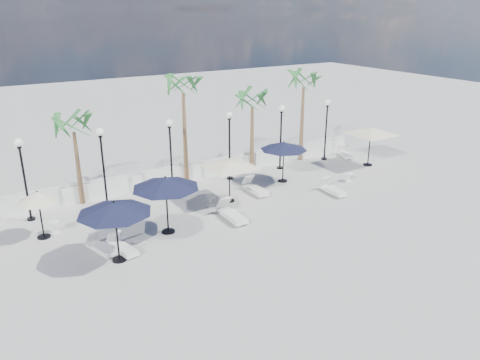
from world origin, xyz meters
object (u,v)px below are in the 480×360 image
lounger_7 (345,154)px  lounger_6 (332,189)px  parasol_cream_sq_b (371,128)px  lounger_2 (101,247)px  parasol_navy_mid (166,183)px  parasol_cream_sq_a (229,161)px  lounger_4 (232,214)px  lounger_5 (255,189)px  lounger_3 (122,247)px  parasol_cream_small (38,198)px  parasol_navy_right (284,146)px  parasol_navy_left (114,208)px

lounger_7 → lounger_6: bearing=-117.1°
parasol_cream_sq_b → lounger_2: bearing=-172.2°
lounger_7 → parasol_navy_mid: bearing=-142.0°
parasol_cream_sq_a → parasol_cream_sq_b: 10.16m
lounger_4 → lounger_7: size_ratio=1.14×
lounger_5 → lounger_6: bearing=-31.7°
lounger_3 → parasol_cream_small: 4.16m
parasol_cream_small → lounger_3: bearing=-50.6°
lounger_4 → parasol_cream_sq_b: parasol_cream_sq_b is taller
lounger_6 → parasol_cream_sq_b: bearing=26.7°
lounger_7 → parasol_navy_right: size_ratio=0.68×
parasol_cream_sq_b → parasol_cream_small: size_ratio=2.37×
lounger_4 → parasol_cream_sq_b: 11.59m
parasol_navy_left → lounger_7: bearing=17.9°
parasol_navy_mid → parasol_cream_small: 5.22m
lounger_7 → parasol_navy_left: parasol_navy_left is taller
parasol_navy_mid → parasol_cream_small: parasol_navy_mid is taller
lounger_5 → parasol_cream_small: size_ratio=0.88×
parasol_navy_right → lounger_6: bearing=-68.2°
lounger_2 → parasol_navy_right: (10.93, 2.78, 1.83)m
parasol_navy_left → lounger_5: bearing=20.8°
lounger_5 → parasol_cream_sq_b: bearing=2.4°
lounger_2 → lounger_7: 17.66m
parasol_cream_sq_b → parasol_cream_small: 18.84m
parasol_navy_mid → lounger_6: bearing=-1.8°
lounger_5 → parasol_navy_left: parasol_navy_left is taller
lounger_7 → parasol_navy_left: bearing=-140.4°
parasol_navy_left → lounger_2: bearing=110.7°
parasol_navy_mid → parasol_cream_sq_b: (14.15, 2.11, 0.07)m
lounger_3 → lounger_4: size_ratio=0.87×
lounger_6 → lounger_7: bearing=42.5°
parasol_cream_sq_a → parasol_cream_sq_b: bearing=2.9°
lounger_6 → parasol_cream_sq_b: parasol_cream_sq_b is taller
parasol_navy_mid → parasol_cream_sq_b: parasol_navy_mid is taller
lounger_3 → parasol_navy_mid: 3.12m
lounger_2 → parasol_cream_sq_b: bearing=-8.1°
lounger_6 → lounger_2: bearing=-178.9°
parasol_navy_mid → parasol_navy_right: bearing=17.7°
parasol_navy_left → parasol_cream_small: (-2.11, 3.53, -0.36)m
lounger_3 → lounger_2: bearing=135.6°
lounger_6 → parasol_cream_small: size_ratio=0.83×
lounger_3 → parasol_navy_right: size_ratio=0.67×
lounger_4 → lounger_6: lounger_4 is taller
lounger_2 → lounger_6: size_ratio=0.99×
lounger_2 → parasol_navy_right: size_ratio=0.67×
parasol_navy_left → parasol_cream_sq_b: size_ratio=0.56×
lounger_4 → parasol_cream_small: size_ratio=0.95×
lounger_5 → parasol_navy_mid: 6.34m
lounger_7 → lounger_5: bearing=-143.3°
lounger_5 → parasol_navy_mid: size_ratio=0.65×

